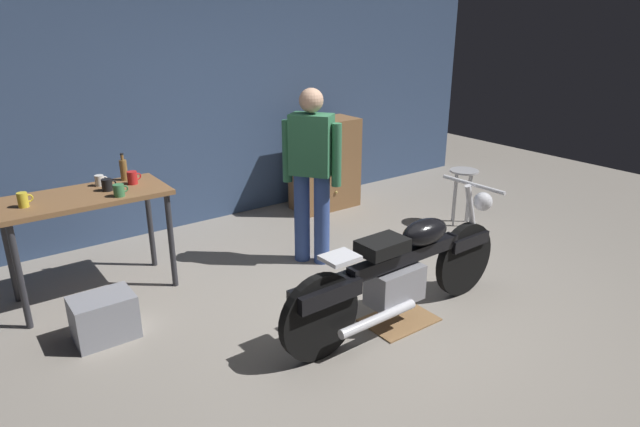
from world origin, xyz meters
The scene contains 15 objects.
ground_plane centered at (0.00, 0.00, 0.00)m, with size 12.00×12.00×0.00m, color gray.
back_wall centered at (0.00, 2.80, 1.55)m, with size 8.00×0.12×3.10m, color #384C70.
workbench centered at (-1.65, 1.65, 0.79)m, with size 1.30×0.64×0.90m.
motorcycle centered at (0.13, -0.23, 0.45)m, with size 2.19×0.60×1.00m.
person_standing centered at (0.23, 1.10, 0.93)m, with size 0.40×0.48×1.67m.
shop_stool centered at (2.19, 0.91, 0.50)m, with size 0.32×0.32×0.64m.
wooden_dresser centered at (1.28, 2.30, 0.55)m, with size 0.80×0.47×1.10m.
drip_tray centered at (0.13, -0.23, 0.01)m, with size 0.56×0.40×0.01m, color olive.
storage_bin centered at (-1.80, 0.90, 0.17)m, with size 0.44×0.32×0.34m, color gray.
mug_green_speckled centered at (-1.43, 1.43, 0.95)m, with size 0.12×0.09×0.10m.
mug_yellow_tall centered at (-2.10, 1.59, 0.96)m, with size 0.11×0.08×0.11m.
mug_black_matte centered at (-1.46, 1.64, 0.95)m, with size 0.12×0.09×0.10m.
mug_red_diner centered at (-1.23, 1.70, 0.96)m, with size 0.12×0.08×0.11m.
mug_white_ceramic centered at (-1.48, 1.82, 0.95)m, with size 0.11×0.07×0.09m.
bottle centered at (-1.25, 1.87, 1.00)m, with size 0.06×0.06×0.24m.
Camera 1 is at (-2.59, -2.88, 2.28)m, focal length 30.56 mm.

